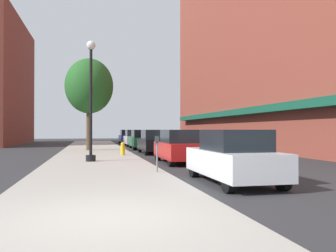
{
  "coord_description": "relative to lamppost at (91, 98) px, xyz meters",
  "views": [
    {
      "loc": [
        -0.31,
        -6.33,
        1.66
      ],
      "look_at": [
        5.89,
        22.07,
        1.97
      ],
      "focal_mm": 38.0,
      "sensor_mm": 36.0,
      "label": 1
    }
  ],
  "objects": [
    {
      "name": "car_red",
      "position": [
        4.3,
        -0.65,
        -2.39
      ],
      "size": [
        1.8,
        4.3,
        1.66
      ],
      "rotation": [
        0.0,
        0.0,
        -0.03
      ],
      "color": "black",
      "rests_on": "ground"
    },
    {
      "name": "car_white",
      "position": [
        4.3,
        -7.45,
        -2.39
      ],
      "size": [
        1.8,
        4.3,
        1.66
      ],
      "rotation": [
        0.0,
        0.0,
        -0.04
      ],
      "color": "black",
      "rests_on": "ground"
    },
    {
      "name": "car_silver",
      "position": [
        4.3,
        18.33,
        -2.39
      ],
      "size": [
        1.8,
        4.3,
        1.66
      ],
      "rotation": [
        0.0,
        0.0,
        0.02
      ],
      "color": "black",
      "rests_on": "ground"
    },
    {
      "name": "ground_plane",
      "position": [
        4.3,
        6.58,
        -3.2
      ],
      "size": [
        90.0,
        90.0,
        0.0
      ],
      "primitive_type": "plane",
      "color": "#2D2D30"
    },
    {
      "name": "tree_near",
      "position": [
        -0.12,
        9.81,
        1.75
      ],
      "size": [
        3.62,
        3.62,
        6.94
      ],
      "color": "#4C3823",
      "rests_on": "sidewalk_slab"
    },
    {
      "name": "parking_meter_near",
      "position": [
        2.35,
        -5.07,
        -2.25
      ],
      "size": [
        0.14,
        0.09,
        1.31
      ],
      "color": "slate",
      "rests_on": "sidewalk_slab"
    },
    {
      "name": "car_blue",
      "position": [
        4.3,
        24.84,
        -2.39
      ],
      "size": [
        1.8,
        4.3,
        1.66
      ],
      "rotation": [
        0.0,
        0.0,
        0.03
      ],
      "color": "black",
      "rests_on": "ground"
    },
    {
      "name": "building_right_brick",
      "position": [
        15.29,
        10.58,
        8.59
      ],
      "size": [
        6.8,
        40.0,
        23.63
      ],
      "color": "brown",
      "rests_on": "ground"
    },
    {
      "name": "car_green",
      "position": [
        4.3,
        12.68,
        -2.39
      ],
      "size": [
        1.8,
        4.3,
        1.66
      ],
      "rotation": [
        0.0,
        0.0,
        -0.0
      ],
      "color": "black",
      "rests_on": "ground"
    },
    {
      "name": "lamppost",
      "position": [
        0.0,
        0.0,
        0.0
      ],
      "size": [
        0.48,
        0.48,
        5.9
      ],
      "color": "black",
      "rests_on": "sidewalk_slab"
    },
    {
      "name": "car_black",
      "position": [
        4.3,
        6.5,
        -2.39
      ],
      "size": [
        1.8,
        4.3,
        1.66
      ],
      "rotation": [
        0.0,
        0.0,
        -0.01
      ],
      "color": "black",
      "rests_on": "ground"
    },
    {
      "name": "fire_hydrant",
      "position": [
        1.9,
        3.89,
        -2.68
      ],
      "size": [
        0.33,
        0.26,
        0.79
      ],
      "color": "gold",
      "rests_on": "sidewalk_slab"
    },
    {
      "name": "sidewalk_slab",
      "position": [
        0.3,
        7.58,
        -3.14
      ],
      "size": [
        4.8,
        50.0,
        0.12
      ],
      "primitive_type": "cube",
      "color": "#A8A399",
      "rests_on": "ground"
    }
  ]
}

